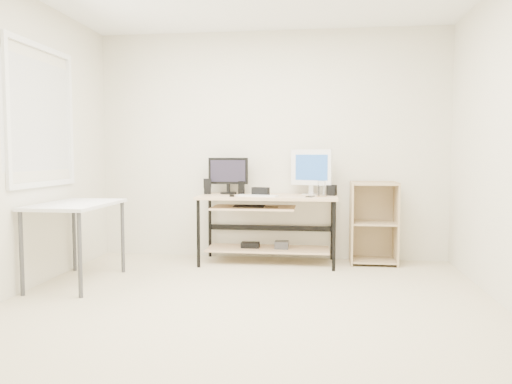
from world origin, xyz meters
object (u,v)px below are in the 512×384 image
at_px(side_table, 76,211).
at_px(black_monitor, 228,173).
at_px(desk, 265,215).
at_px(shelf_unit, 373,222).
at_px(audio_controller, 242,188).
at_px(white_imac, 311,169).

bearing_deg(side_table, black_monitor, 45.31).
bearing_deg(black_monitor, side_table, -138.21).
relative_size(desk, side_table, 1.50).
relative_size(shelf_unit, black_monitor, 2.00).
xyz_separation_m(side_table, audio_controller, (1.37, 1.20, 0.15)).
xyz_separation_m(side_table, white_imac, (2.15, 1.21, 0.37)).
height_order(side_table, audio_controller, audio_controller).
bearing_deg(shelf_unit, white_imac, -179.44).
xyz_separation_m(white_imac, audio_controller, (-0.78, -0.02, -0.22)).
bearing_deg(shelf_unit, side_table, -156.67).
distance_m(black_monitor, audio_controller, 0.23).
bearing_deg(black_monitor, white_imac, -4.23).
distance_m(desk, white_imac, 0.72).
xyz_separation_m(desk, shelf_unit, (1.18, 0.16, -0.09)).
bearing_deg(audio_controller, desk, -30.55).
distance_m(shelf_unit, black_monitor, 1.70).
height_order(desk, shelf_unit, shelf_unit).
height_order(white_imac, audio_controller, white_imac).
bearing_deg(side_table, audio_controller, 41.20).
bearing_deg(white_imac, audio_controller, -158.54).
height_order(desk, audio_controller, audio_controller).
bearing_deg(side_table, white_imac, 29.46).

